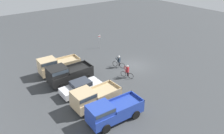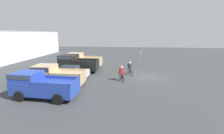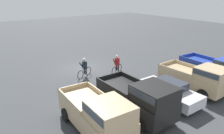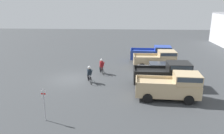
{
  "view_description": "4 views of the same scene",
  "coord_description": "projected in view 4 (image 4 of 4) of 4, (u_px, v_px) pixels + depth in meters",
  "views": [
    {
      "loc": [
        -19.13,
        18.26,
        13.14
      ],
      "look_at": [
        -0.42,
        4.11,
        1.2
      ],
      "focal_mm": 35.0,
      "sensor_mm": 36.0,
      "label": 1
    },
    {
      "loc": [
        -17.62,
        2.14,
        5.09
      ],
      "look_at": [
        -0.42,
        4.11,
        1.2
      ],
      "focal_mm": 24.0,
      "sensor_mm": 36.0,
      "label": 2
    },
    {
      "loc": [
        9.28,
        17.25,
        6.93
      ],
      "look_at": [
        -0.42,
        4.11,
        1.2
      ],
      "focal_mm": 35.0,
      "sensor_mm": 36.0,
      "label": 3
    },
    {
      "loc": [
        20.73,
        5.27,
        7.69
      ],
      "look_at": [
        -0.42,
        4.11,
        1.2
      ],
      "focal_mm": 35.0,
      "sensor_mm": 36.0,
      "label": 4
    }
  ],
  "objects": [
    {
      "name": "sedan_0",
      "position": [
        159.0,
        70.0,
        22.98
      ],
      "size": [
        2.0,
        4.43,
        1.4
      ],
      "color": "silver",
      "rests_on": "ground_plane"
    },
    {
      "name": "cyclist_0",
      "position": [
        89.0,
        74.0,
        21.11
      ],
      "size": [
        1.72,
        0.75,
        1.69
      ],
      "color": "black",
      "rests_on": "ground_plane"
    },
    {
      "name": "pickup_truck_3",
      "position": [
        172.0,
        86.0,
        17.48
      ],
      "size": [
        2.36,
        5.13,
        2.2
      ],
      "color": "tan",
      "rests_on": "ground_plane"
    },
    {
      "name": "ground_plane",
      "position": [
        72.0,
        79.0,
        22.32
      ],
      "size": [
        80.0,
        80.0,
        0.0
      ],
      "primitive_type": "plane",
      "color": "#383A3D"
    },
    {
      "name": "fire_lane_sign",
      "position": [
        44.0,
        102.0,
        14.19
      ],
      "size": [
        0.06,
        0.3,
        2.26
      ],
      "color": "#9E9EA3",
      "rests_on": "ground_plane"
    },
    {
      "name": "pickup_truck_1",
      "position": [
        158.0,
        59.0,
        25.53
      ],
      "size": [
        2.32,
        4.85,
        2.08
      ],
      "color": "tan",
      "rests_on": "ground_plane"
    },
    {
      "name": "cyclist_1",
      "position": [
        102.0,
        66.0,
        23.7
      ],
      "size": [
        1.61,
        0.71,
        1.69
      ],
      "color": "black",
      "rests_on": "ground_plane"
    },
    {
      "name": "pickup_truck_2",
      "position": [
        166.0,
        74.0,
        20.16
      ],
      "size": [
        2.3,
        5.13,
        2.27
      ],
      "color": "black",
      "rests_on": "ground_plane"
    },
    {
      "name": "pickup_truck_0",
      "position": [
        153.0,
        54.0,
        28.19
      ],
      "size": [
        2.35,
        5.21,
        2.08
      ],
      "color": "#233D9E",
      "rests_on": "ground_plane"
    }
  ]
}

